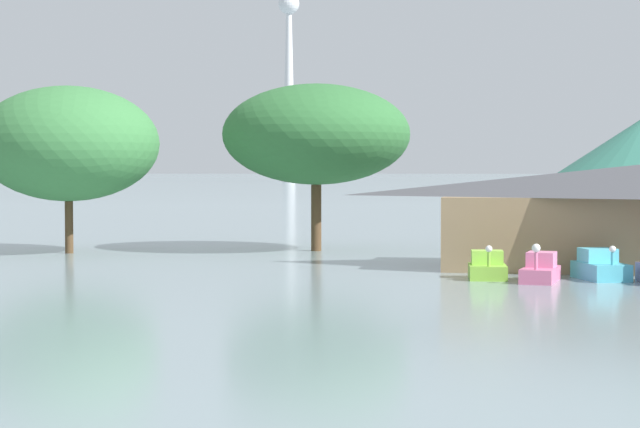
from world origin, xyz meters
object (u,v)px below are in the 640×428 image
Objects in this scene: pedal_boat_pink at (540,270)px; distant_broadcast_tower at (289,30)px; pedal_boat_lime at (487,268)px; shoreline_tree_mid at (316,135)px; shoreline_tree_tall_left at (68,144)px; pedal_boat_cyan at (600,267)px.

distant_broadcast_tower is at bearing -157.72° from pedal_boat_pink.
pedal_boat_pink is 0.02× the size of distant_broadcast_tower.
distant_broadcast_tower reaches higher than pedal_boat_lime.
distant_broadcast_tower is (-69.46, 336.79, 47.08)m from shoreline_tree_mid.
shoreline_tree_mid reaches higher than shoreline_tree_tall_left.
pedal_boat_pink reaches higher than pedal_boat_cyan.
pedal_boat_cyan is 30.69m from shoreline_tree_tall_left.
pedal_boat_lime is 19.32m from shoreline_tree_mid.
shoreline_tree_mid is 347.08m from distant_broadcast_tower.
shoreline_tree_tall_left is at bearing -119.91° from pedal_boat_lime.
pedal_boat_lime is 0.02× the size of distant_broadcast_tower.
pedal_boat_lime is at bearing -56.18° from shoreline_tree_mid.
pedal_boat_pink is at bearing -24.76° from shoreline_tree_tall_left.
pedal_boat_cyan is 365.35m from distant_broadcast_tower.
distant_broadcast_tower reaches higher than pedal_boat_cyan.
pedal_boat_lime is 2.39m from pedal_boat_pink.
pedal_boat_cyan is at bearing 91.45° from pedal_boat_lime.
shoreline_tree_tall_left is 13.98m from shoreline_tree_mid.
pedal_boat_cyan reaches higher than pedal_boat_lime.
shoreline_tree_mid is at bearing -150.96° from pedal_boat_lime.
distant_broadcast_tower reaches higher than shoreline_tree_mid.
pedal_boat_cyan is at bearing 127.51° from pedal_boat_pink.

